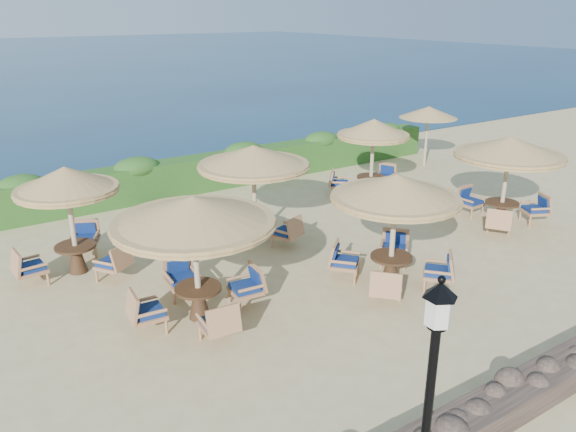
{
  "coord_description": "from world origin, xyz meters",
  "views": [
    {
      "loc": [
        -9.09,
        -10.37,
        6.03
      ],
      "look_at": [
        -2.08,
        0.32,
        1.3
      ],
      "focal_mm": 35.0,
      "sensor_mm": 36.0,
      "label": 1
    }
  ],
  "objects_px": {
    "cafe_set_0": "(195,232)",
    "cafe_set_2": "(508,160)",
    "lamp_post": "(427,417)",
    "extra_parasol": "(429,112)",
    "cafe_set_3": "(69,202)",
    "cafe_set_5": "(373,144)",
    "cafe_set_1": "(395,209)",
    "cafe_set_4": "(254,168)"
  },
  "relations": [
    {
      "from": "cafe_set_0",
      "to": "cafe_set_2",
      "type": "height_order",
      "value": "same"
    },
    {
      "from": "lamp_post",
      "to": "cafe_set_2",
      "type": "xyz_separation_m",
      "value": [
        9.51,
        6.0,
        0.42
      ]
    },
    {
      "from": "extra_parasol",
      "to": "cafe_set_0",
      "type": "bearing_deg",
      "value": -154.84
    },
    {
      "from": "lamp_post",
      "to": "cafe_set_3",
      "type": "xyz_separation_m",
      "value": [
        -1.78,
        9.58,
        0.24
      ]
    },
    {
      "from": "cafe_set_3",
      "to": "cafe_set_5",
      "type": "height_order",
      "value": "same"
    },
    {
      "from": "cafe_set_0",
      "to": "extra_parasol",
      "type": "bearing_deg",
      "value": 25.16
    },
    {
      "from": "lamp_post",
      "to": "cafe_set_3",
      "type": "relative_size",
      "value": 1.2
    },
    {
      "from": "cafe_set_2",
      "to": "cafe_set_3",
      "type": "bearing_deg",
      "value": 162.41
    },
    {
      "from": "cafe_set_5",
      "to": "cafe_set_1",
      "type": "bearing_deg",
      "value": -127.14
    },
    {
      "from": "cafe_set_1",
      "to": "cafe_set_5",
      "type": "distance_m",
      "value": 6.52
    },
    {
      "from": "extra_parasol",
      "to": "cafe_set_3",
      "type": "height_order",
      "value": "cafe_set_3"
    },
    {
      "from": "cafe_set_1",
      "to": "extra_parasol",
      "type": "bearing_deg",
      "value": 39.79
    },
    {
      "from": "lamp_post",
      "to": "cafe_set_3",
      "type": "height_order",
      "value": "lamp_post"
    },
    {
      "from": "cafe_set_0",
      "to": "cafe_set_5",
      "type": "xyz_separation_m",
      "value": [
        8.31,
        4.18,
        -0.12
      ]
    },
    {
      "from": "cafe_set_3",
      "to": "cafe_set_5",
      "type": "bearing_deg",
      "value": 3.36
    },
    {
      "from": "extra_parasol",
      "to": "lamp_post",
      "type": "bearing_deg",
      "value": -136.4
    },
    {
      "from": "cafe_set_5",
      "to": "cafe_set_2",
      "type": "bearing_deg",
      "value": -71.03
    },
    {
      "from": "extra_parasol",
      "to": "cafe_set_0",
      "type": "relative_size",
      "value": 0.74
    },
    {
      "from": "cafe_set_2",
      "to": "cafe_set_5",
      "type": "xyz_separation_m",
      "value": [
        -1.43,
        4.16,
        -0.17
      ]
    },
    {
      "from": "lamp_post",
      "to": "cafe_set_0",
      "type": "distance_m",
      "value": 5.99
    },
    {
      "from": "extra_parasol",
      "to": "cafe_set_5",
      "type": "bearing_deg",
      "value": -157.8
    },
    {
      "from": "cafe_set_4",
      "to": "lamp_post",
      "type": "bearing_deg",
      "value": -107.74
    },
    {
      "from": "cafe_set_4",
      "to": "cafe_set_5",
      "type": "bearing_deg",
      "value": 12.01
    },
    {
      "from": "extra_parasol",
      "to": "cafe_set_1",
      "type": "xyz_separation_m",
      "value": [
        -8.45,
        -7.04,
        -0.32
      ]
    },
    {
      "from": "cafe_set_3",
      "to": "cafe_set_4",
      "type": "relative_size",
      "value": 0.91
    },
    {
      "from": "cafe_set_4",
      "to": "cafe_set_5",
      "type": "relative_size",
      "value": 1.1
    },
    {
      "from": "cafe_set_2",
      "to": "cafe_set_5",
      "type": "distance_m",
      "value": 4.4
    },
    {
      "from": "cafe_set_4",
      "to": "cafe_set_3",
      "type": "bearing_deg",
      "value": 173.6
    },
    {
      "from": "cafe_set_2",
      "to": "cafe_set_1",
      "type": "bearing_deg",
      "value": -169.04
    },
    {
      "from": "extra_parasol",
      "to": "cafe_set_0",
      "type": "distance_m",
      "value": 14.17
    },
    {
      "from": "cafe_set_0",
      "to": "cafe_set_4",
      "type": "xyz_separation_m",
      "value": [
        3.12,
        3.08,
        0.12
      ]
    },
    {
      "from": "cafe_set_2",
      "to": "cafe_set_5",
      "type": "height_order",
      "value": "same"
    },
    {
      "from": "cafe_set_2",
      "to": "lamp_post",
      "type": "bearing_deg",
      "value": -147.77
    },
    {
      "from": "cafe_set_2",
      "to": "cafe_set_4",
      "type": "relative_size",
      "value": 1.03
    },
    {
      "from": "cafe_set_0",
      "to": "cafe_set_2",
      "type": "xyz_separation_m",
      "value": [
        9.74,
        0.02,
        0.05
      ]
    },
    {
      "from": "lamp_post",
      "to": "cafe_set_4",
      "type": "relative_size",
      "value": 1.09
    },
    {
      "from": "extra_parasol",
      "to": "cafe_set_4",
      "type": "xyz_separation_m",
      "value": [
        -9.7,
        -2.95,
        -0.12
      ]
    },
    {
      "from": "lamp_post",
      "to": "cafe_set_4",
      "type": "xyz_separation_m",
      "value": [
        2.9,
        9.05,
        0.5
      ]
    },
    {
      "from": "cafe_set_1",
      "to": "cafe_set_4",
      "type": "height_order",
      "value": "same"
    },
    {
      "from": "cafe_set_0",
      "to": "cafe_set_1",
      "type": "xyz_separation_m",
      "value": [
        4.37,
        -1.02,
        -0.08
      ]
    },
    {
      "from": "cafe_set_3",
      "to": "cafe_set_5",
      "type": "relative_size",
      "value": 1.01
    },
    {
      "from": "cafe_set_2",
      "to": "cafe_set_3",
      "type": "distance_m",
      "value": 11.85
    }
  ]
}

